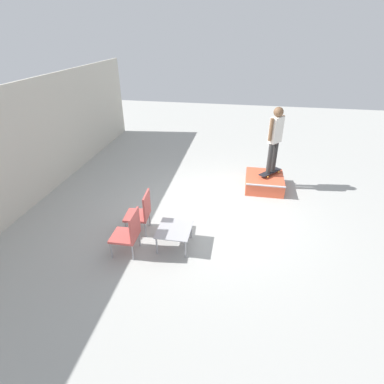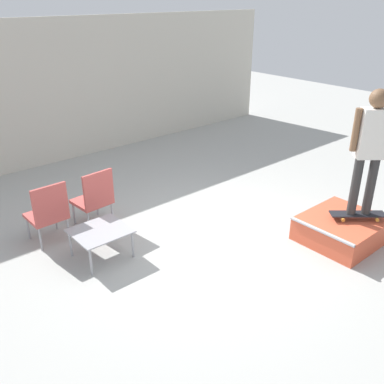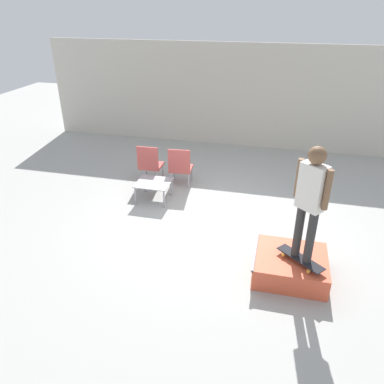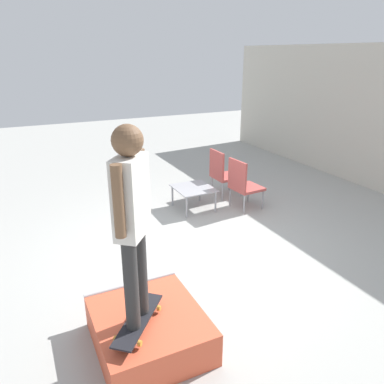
{
  "view_description": "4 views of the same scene",
  "coord_description": "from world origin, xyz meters",
  "views": [
    {
      "loc": [
        -6.3,
        -0.62,
        4.11
      ],
      "look_at": [
        -0.4,
        0.43,
        0.78
      ],
      "focal_mm": 28.0,
      "sensor_mm": 36.0,
      "label": 1
    },
    {
      "loc": [
        -3.76,
        -4.12,
        3.43
      ],
      "look_at": [
        0.04,
        0.33,
        0.69
      ],
      "focal_mm": 40.0,
      "sensor_mm": 36.0,
      "label": 2
    },
    {
      "loc": [
        1.2,
        -6.43,
        4.03
      ],
      "look_at": [
        -0.35,
        -0.05,
        0.65
      ],
      "focal_mm": 35.0,
      "sensor_mm": 36.0,
      "label": 3
    },
    {
      "loc": [
        4.54,
        -2.26,
        2.81
      ],
      "look_at": [
        -0.25,
        0.05,
        0.82
      ],
      "focal_mm": 35.0,
      "sensor_mm": 36.0,
      "label": 4
    }
  ],
  "objects": [
    {
      "name": "skateboard_on_ramp",
      "position": [
        1.73,
        -1.47,
        0.45
      ],
      "size": [
        0.74,
        0.67,
        0.07
      ],
      "rotation": [
        0.0,
        0.0,
        -0.71
      ],
      "color": "black",
      "rests_on": "skate_ramp_box"
    },
    {
      "name": "house_wall_back",
      "position": [
        0.0,
        4.64,
        1.5
      ],
      "size": [
        12.0,
        0.06,
        3.0
      ],
      "color": "beige",
      "rests_on": "ground_plane"
    },
    {
      "name": "coffee_table",
      "position": [
        -1.39,
        0.63,
        0.38
      ],
      "size": [
        0.76,
        0.69,
        0.43
      ],
      "color": "#9E9EA3",
      "rests_on": "ground_plane"
    },
    {
      "name": "skate_ramp_box",
      "position": [
        1.6,
        -1.33,
        0.18
      ],
      "size": [
        1.18,
        1.05,
        0.39
      ],
      "color": "#DB5638",
      "rests_on": "ground_plane"
    },
    {
      "name": "patio_chair_left",
      "position": [
        -1.77,
        1.46,
        0.52
      ],
      "size": [
        0.53,
        0.53,
        0.97
      ],
      "rotation": [
        0.0,
        0.0,
        3.16
      ],
      "color": "#99999E",
      "rests_on": "ground_plane"
    },
    {
      "name": "person_skater",
      "position": [
        1.73,
        -1.47,
        1.55
      ],
      "size": [
        0.46,
        0.39,
        1.83
      ],
      "rotation": [
        0.0,
        0.0,
        -0.68
      ],
      "color": "#2D2D2D",
      "rests_on": "skateboard_on_ramp"
    },
    {
      "name": "ground_plane",
      "position": [
        0.0,
        0.0,
        0.0
      ],
      "size": [
        24.0,
        24.0,
        0.0
      ],
      "primitive_type": "plane",
      "color": "#A8A8A3"
    },
    {
      "name": "patio_chair_right",
      "position": [
        -1.01,
        1.46,
        0.52
      ],
      "size": [
        0.56,
        0.56,
        0.97
      ],
      "rotation": [
        0.0,
        0.0,
        3.22
      ],
      "color": "#99999E",
      "rests_on": "ground_plane"
    }
  ]
}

